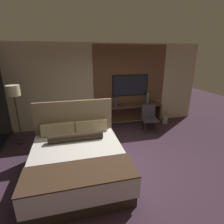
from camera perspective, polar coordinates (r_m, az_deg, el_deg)
ground_plane at (r=4.23m, az=3.90°, el=-17.19°), size 16.00×16.00×0.00m
wall_back_tv_panel at (r=6.07m, az=-1.99°, el=8.45°), size 7.20×0.09×2.80m
bed at (r=3.85m, az=-11.00°, el=-15.01°), size 1.88×2.11×1.39m
desk at (r=6.26m, az=6.35°, el=0.41°), size 2.08×0.52×0.76m
tv at (r=6.23m, az=5.98°, el=8.66°), size 1.30×0.04×0.73m
desk_chair at (r=5.85m, az=12.01°, el=-1.31°), size 0.55×0.55×0.88m
floor_lamp at (r=5.36m, az=-29.37°, el=4.73°), size 0.34×0.34×1.68m
vase_tall at (r=6.44m, az=11.57°, el=4.58°), size 0.11×0.11×0.37m
vase_short at (r=5.88m, az=1.17°, el=3.25°), size 0.11×0.11×0.30m
book at (r=6.11m, az=3.41°, el=2.51°), size 0.23×0.16×0.03m
waste_bin at (r=6.76m, az=16.86°, el=-2.38°), size 0.22×0.22×0.28m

